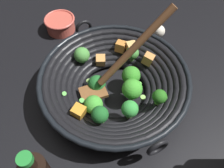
{
  "coord_description": "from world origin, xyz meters",
  "views": [
    {
      "loc": [
        0.35,
        -0.16,
        0.58
      ],
      "look_at": [
        -0.01,
        0.0,
        0.03
      ],
      "focal_mm": 38.7,
      "sensor_mm": 36.0,
      "label": 1
    }
  ],
  "objects": [
    {
      "name": "ground_plane",
      "position": [
        0.0,
        0.0,
        0.0
      ],
      "size": [
        4.0,
        4.0,
        0.0
      ],
      "primitive_type": "plane",
      "color": "black"
    },
    {
      "name": "garlic_bulb",
      "position": [
        -0.16,
        0.24,
        0.02
      ],
      "size": [
        0.04,
        0.04,
        0.04
      ],
      "primitive_type": "sphere",
      "color": "silver",
      "rests_on": "ground"
    },
    {
      "name": "wok",
      "position": [
        0.0,
        0.0,
        0.06
      ],
      "size": [
        0.44,
        0.4,
        0.27
      ],
      "color": "black",
      "rests_on": "ground"
    },
    {
      "name": "prep_bowl",
      "position": [
        -0.32,
        -0.06,
        0.03
      ],
      "size": [
        0.1,
        0.1,
        0.05
      ],
      "color": "#D15647",
      "rests_on": "ground"
    }
  ]
}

